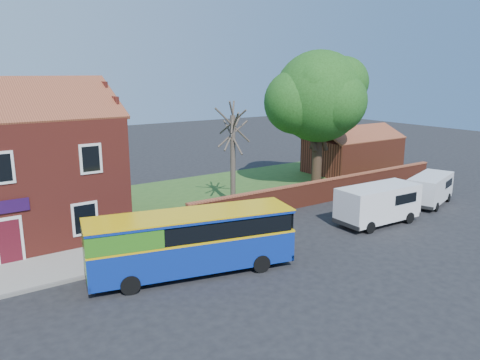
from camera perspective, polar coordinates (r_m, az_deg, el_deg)
ground at (r=20.23m, az=-1.93°, el=-12.69°), size 120.00×120.00×0.00m
pavement at (r=23.03m, az=-25.33°, el=-10.53°), size 18.00×3.50×0.12m
kerb at (r=21.43m, az=-24.53°, el=-12.19°), size 18.00×0.15×0.14m
grass_strip at (r=37.42m, az=4.14°, el=-0.51°), size 26.00×12.00×0.04m
boundary_wall at (r=32.90m, az=10.68°, el=-1.19°), size 22.00×0.38×1.60m
outbuilding at (r=43.19m, az=13.58°, el=3.14°), size 8.20×5.06×4.17m
bus at (r=20.79m, az=-6.70°, el=-7.31°), size 9.37×4.25×2.77m
van_near at (r=28.65m, az=16.49°, el=-2.68°), size 5.27×2.33×2.28m
van_far at (r=34.05m, az=22.18°, el=-0.94°), size 4.88×3.13×1.99m
large_tree at (r=35.65m, az=9.50°, el=9.69°), size 8.50×6.73×10.37m
bare_tree at (r=30.50m, az=-0.88°, el=2.90°), size 2.49×2.96×6.63m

